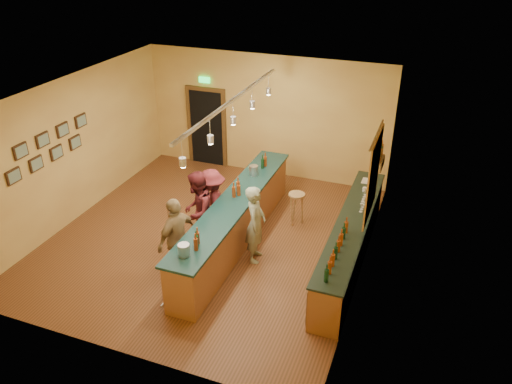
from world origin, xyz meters
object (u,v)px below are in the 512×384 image
at_px(customer_b, 177,238).
at_px(customer_c, 212,205).
at_px(back_counter, 351,241).
at_px(tasting_bar, 235,218).
at_px(customer_a, 198,211).
at_px(bar_stool, 297,199).
at_px(bartender, 256,224).

distance_m(customer_b, customer_c, 1.42).
height_order(back_counter, customer_c, customer_c).
bearing_deg(customer_c, back_counter, 67.73).
height_order(back_counter, tasting_bar, tasting_bar).
distance_m(back_counter, customer_a, 3.11).
bearing_deg(customer_b, tasting_bar, 170.40).
distance_m(back_counter, customer_c, 2.95).
bearing_deg(back_counter, customer_c, -177.46).
xyz_separation_m(back_counter, bar_stool, (-1.42, 1.04, 0.12)).
bearing_deg(bar_stool, customer_b, -121.07).
bearing_deg(back_counter, customer_b, -152.55).
relative_size(customer_a, bar_stool, 2.29).
relative_size(bartender, customer_b, 0.98).
bearing_deg(customer_b, back_counter, 131.56).
relative_size(customer_c, bar_stool, 2.12).
distance_m(tasting_bar, bartender, 0.73).
distance_m(customer_a, customer_b, 0.97).
height_order(bartender, bar_stool, bartender).
bearing_deg(back_counter, tasting_bar, -175.65).
xyz_separation_m(customer_a, bar_stool, (1.62, 1.63, -0.25)).
height_order(tasting_bar, bar_stool, tasting_bar).
relative_size(customer_a, customer_c, 1.08).
xyz_separation_m(back_counter, customer_b, (-2.98, -1.55, 0.34)).
height_order(back_counter, bartender, bartender).
relative_size(tasting_bar, bar_stool, 6.81).
height_order(tasting_bar, customer_c, customer_c).
xyz_separation_m(back_counter, tasting_bar, (-2.38, -0.18, 0.12)).
bearing_deg(bar_stool, customer_a, -134.81).
bearing_deg(customer_b, bartender, 143.81).
xyz_separation_m(tasting_bar, customer_a, (-0.66, -0.40, 0.25)).
bearing_deg(customer_c, tasting_bar, 59.83).
distance_m(back_counter, tasting_bar, 2.39).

